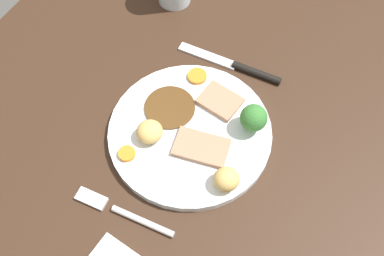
{
  "coord_description": "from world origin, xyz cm",
  "views": [
    {
      "loc": [
        -25.63,
        -16.27,
        63.91
      ],
      "look_at": [
        3.79,
        -0.36,
        6.0
      ],
      "focal_mm": 41.65,
      "sensor_mm": 36.0,
      "label": 1
    }
  ],
  "objects_px": {
    "broccoli_floret": "(254,118)",
    "meat_slice_main": "(201,147)",
    "dinner_plate": "(192,134)",
    "knife": "(238,66)",
    "carrot_coin_front": "(127,154)",
    "roast_potato_left": "(227,179)",
    "meat_slice_under": "(220,101)",
    "roast_potato_right": "(150,131)",
    "fork": "(121,212)",
    "carrot_coin_back": "(197,76)"
  },
  "relations": [
    {
      "from": "meat_slice_main",
      "to": "carrot_coin_front",
      "type": "distance_m",
      "value": 0.11
    },
    {
      "from": "carrot_coin_front",
      "to": "broccoli_floret",
      "type": "bearing_deg",
      "value": -47.46
    },
    {
      "from": "meat_slice_under",
      "to": "carrot_coin_back",
      "type": "relative_size",
      "value": 2.01
    },
    {
      "from": "dinner_plate",
      "to": "meat_slice_main",
      "type": "relative_size",
      "value": 3.12
    },
    {
      "from": "meat_slice_main",
      "to": "roast_potato_left",
      "type": "distance_m",
      "value": 0.07
    },
    {
      "from": "meat_slice_under",
      "to": "roast_potato_right",
      "type": "xyz_separation_m",
      "value": [
        -0.11,
        0.06,
        0.01
      ]
    },
    {
      "from": "roast_potato_left",
      "to": "broccoli_floret",
      "type": "relative_size",
      "value": 0.79
    },
    {
      "from": "fork",
      "to": "knife",
      "type": "xyz_separation_m",
      "value": [
        0.31,
        -0.03,
        0.0
      ]
    },
    {
      "from": "meat_slice_under",
      "to": "carrot_coin_back",
      "type": "height_order",
      "value": "meat_slice_under"
    },
    {
      "from": "carrot_coin_front",
      "to": "knife",
      "type": "xyz_separation_m",
      "value": [
        0.23,
        -0.07,
        -0.01
      ]
    },
    {
      "from": "carrot_coin_front",
      "to": "fork",
      "type": "distance_m",
      "value": 0.09
    },
    {
      "from": "carrot_coin_back",
      "to": "fork",
      "type": "height_order",
      "value": "carrot_coin_back"
    },
    {
      "from": "dinner_plate",
      "to": "meat_slice_main",
      "type": "distance_m",
      "value": 0.03
    },
    {
      "from": "meat_slice_under",
      "to": "meat_slice_main",
      "type": "bearing_deg",
      "value": -171.7
    },
    {
      "from": "roast_potato_left",
      "to": "broccoli_floret",
      "type": "height_order",
      "value": "broccoli_floret"
    },
    {
      "from": "roast_potato_left",
      "to": "knife",
      "type": "height_order",
      "value": "roast_potato_left"
    },
    {
      "from": "broccoli_floret",
      "to": "knife",
      "type": "bearing_deg",
      "value": 34.52
    },
    {
      "from": "dinner_plate",
      "to": "roast_potato_right",
      "type": "bearing_deg",
      "value": 126.24
    },
    {
      "from": "meat_slice_main",
      "to": "knife",
      "type": "relative_size",
      "value": 0.43
    },
    {
      "from": "roast_potato_left",
      "to": "dinner_plate",
      "type": "bearing_deg",
      "value": 57.69
    },
    {
      "from": "fork",
      "to": "meat_slice_under",
      "type": "bearing_deg",
      "value": -105.0
    },
    {
      "from": "dinner_plate",
      "to": "roast_potato_right",
      "type": "height_order",
      "value": "roast_potato_right"
    },
    {
      "from": "carrot_coin_back",
      "to": "dinner_plate",
      "type": "bearing_deg",
      "value": -156.39
    },
    {
      "from": "carrot_coin_back",
      "to": "meat_slice_under",
      "type": "bearing_deg",
      "value": -115.51
    },
    {
      "from": "dinner_plate",
      "to": "fork",
      "type": "bearing_deg",
      "value": 169.76
    },
    {
      "from": "dinner_plate",
      "to": "roast_potato_left",
      "type": "height_order",
      "value": "roast_potato_left"
    },
    {
      "from": "meat_slice_main",
      "to": "fork",
      "type": "bearing_deg",
      "value": 158.27
    },
    {
      "from": "fork",
      "to": "knife",
      "type": "relative_size",
      "value": 0.83
    },
    {
      "from": "dinner_plate",
      "to": "meat_slice_main",
      "type": "xyz_separation_m",
      "value": [
        -0.02,
        -0.03,
        0.01
      ]
    },
    {
      "from": "dinner_plate",
      "to": "carrot_coin_front",
      "type": "bearing_deg",
      "value": 140.91
    },
    {
      "from": "roast_potato_left",
      "to": "carrot_coin_front",
      "type": "relative_size",
      "value": 1.48
    },
    {
      "from": "roast_potato_right",
      "to": "fork",
      "type": "distance_m",
      "value": 0.12
    },
    {
      "from": "meat_slice_main",
      "to": "carrot_coin_back",
      "type": "distance_m",
      "value": 0.13
    },
    {
      "from": "roast_potato_left",
      "to": "roast_potato_right",
      "type": "relative_size",
      "value": 0.94
    },
    {
      "from": "broccoli_floret",
      "to": "fork",
      "type": "xyz_separation_m",
      "value": [
        -0.21,
        0.11,
        -0.04
      ]
    },
    {
      "from": "meat_slice_under",
      "to": "broccoli_floret",
      "type": "xyz_separation_m",
      "value": [
        -0.02,
        -0.06,
        0.02
      ]
    },
    {
      "from": "meat_slice_main",
      "to": "carrot_coin_front",
      "type": "height_order",
      "value": "meat_slice_main"
    },
    {
      "from": "fork",
      "to": "carrot_coin_back",
      "type": "bearing_deg",
      "value": -91.5
    },
    {
      "from": "roast_potato_left",
      "to": "carrot_coin_back",
      "type": "height_order",
      "value": "roast_potato_left"
    },
    {
      "from": "broccoli_floret",
      "to": "meat_slice_main",
      "type": "bearing_deg",
      "value": 143.99
    },
    {
      "from": "carrot_coin_front",
      "to": "knife",
      "type": "distance_m",
      "value": 0.24
    },
    {
      "from": "carrot_coin_front",
      "to": "broccoli_floret",
      "type": "xyz_separation_m",
      "value": [
        0.13,
        -0.14,
        0.02
      ]
    },
    {
      "from": "dinner_plate",
      "to": "roast_potato_left",
      "type": "xyz_separation_m",
      "value": [
        -0.05,
        -0.08,
        0.02
      ]
    },
    {
      "from": "roast_potato_left",
      "to": "carrot_coin_back",
      "type": "bearing_deg",
      "value": 40.34
    },
    {
      "from": "meat_slice_main",
      "to": "roast_potato_left",
      "type": "height_order",
      "value": "roast_potato_left"
    },
    {
      "from": "roast_potato_right",
      "to": "knife",
      "type": "distance_m",
      "value": 0.2
    },
    {
      "from": "meat_slice_under",
      "to": "carrot_coin_front",
      "type": "xyz_separation_m",
      "value": [
        -0.15,
        0.08,
        -0.0
      ]
    },
    {
      "from": "knife",
      "to": "roast_potato_left",
      "type": "bearing_deg",
      "value": 107.74
    },
    {
      "from": "carrot_coin_front",
      "to": "fork",
      "type": "height_order",
      "value": "carrot_coin_front"
    },
    {
      "from": "broccoli_floret",
      "to": "fork",
      "type": "relative_size",
      "value": 0.31
    }
  ]
}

